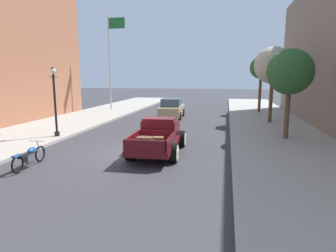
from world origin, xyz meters
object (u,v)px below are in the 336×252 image
(hotrod_truck_maroon, at_px, (159,136))
(car_background_tan, at_px, (172,109))
(street_lamp_near, at_px, (55,96))
(flagpole, at_px, (111,53))
(street_tree_nearest, at_px, (290,72))
(motorcycle_parked, at_px, (29,156))
(street_tree_third, at_px, (261,68))
(street_tree_second, at_px, (273,66))

(hotrod_truck_maroon, relative_size, car_background_tan, 1.14)
(hotrod_truck_maroon, height_order, car_background_tan, car_background_tan)
(street_lamp_near, relative_size, flagpole, 0.42)
(car_background_tan, height_order, street_tree_nearest, street_tree_nearest)
(motorcycle_parked, relative_size, street_tree_nearest, 0.45)
(car_background_tan, distance_m, street_tree_nearest, 11.12)
(car_background_tan, bearing_deg, street_tree_nearest, -43.91)
(street_tree_nearest, relative_size, street_tree_third, 0.93)
(hotrod_truck_maroon, xyz_separation_m, street_tree_nearest, (6.21, 3.55, 2.92))
(flagpole, height_order, street_tree_second, flagpole)
(street_lamp_near, distance_m, flagpole, 13.36)
(street_tree_third, bearing_deg, street_lamp_near, -132.13)
(hotrod_truck_maroon, bearing_deg, street_tree_second, 56.20)
(hotrod_truck_maroon, xyz_separation_m, flagpole, (-8.17, 14.39, 5.02))
(street_tree_second, bearing_deg, car_background_tan, 166.72)
(street_tree_third, bearing_deg, motorcycle_parked, -119.23)
(street_tree_second, bearing_deg, street_lamp_near, -148.68)
(car_background_tan, bearing_deg, hotrod_truck_maroon, -82.12)
(street_tree_second, bearing_deg, street_tree_third, 91.32)
(street_lamp_near, bearing_deg, street_tree_second, 31.32)
(street_lamp_near, bearing_deg, street_tree_third, 47.87)
(street_tree_third, bearing_deg, street_tree_second, -88.68)
(street_tree_second, bearing_deg, street_tree_nearest, -89.36)
(car_background_tan, distance_m, flagpole, 8.98)
(street_lamp_near, relative_size, street_tree_second, 0.71)
(car_background_tan, bearing_deg, street_tree_second, -13.28)
(street_tree_nearest, xyz_separation_m, street_tree_third, (-0.20, 11.68, 0.52))
(motorcycle_parked, height_order, street_lamp_near, street_lamp_near)
(street_lamp_near, relative_size, street_tree_nearest, 0.81)
(street_lamp_near, xyz_separation_m, flagpole, (-1.85, 12.79, 3.39))
(street_tree_third, bearing_deg, car_background_tan, -150.67)
(flagpole, bearing_deg, street_tree_third, 3.40)
(street_lamp_near, relative_size, street_tree_third, 0.75)
(hotrod_truck_maroon, xyz_separation_m, car_background_tan, (-1.52, 11.00, 0.01))
(car_background_tan, bearing_deg, motorcycle_parked, -101.23)
(flagpole, relative_size, street_tree_third, 1.79)
(street_lamp_near, xyz_separation_m, street_tree_nearest, (12.53, 1.95, 1.29))
(street_tree_nearest, bearing_deg, street_tree_second, 90.64)
(motorcycle_parked, bearing_deg, street_tree_second, 49.94)
(motorcycle_parked, xyz_separation_m, flagpole, (-3.80, 17.70, 5.33))
(hotrod_truck_maroon, relative_size, street_lamp_near, 1.29)
(car_background_tan, distance_m, street_tree_third, 9.30)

